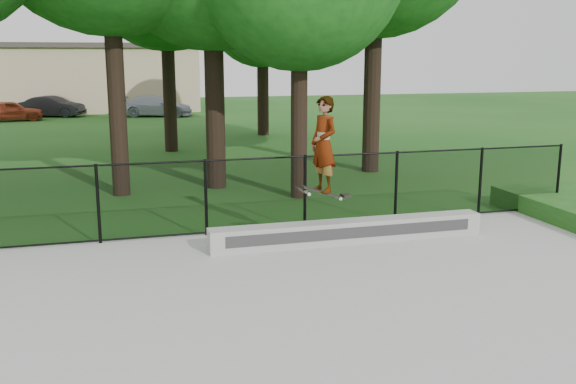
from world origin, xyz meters
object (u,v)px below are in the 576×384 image
object	(u,v)px
grind_ledge	(349,231)
car_c	(156,106)
car_b	(53,106)
skater_airborne	(324,146)
car_a	(11,111)

from	to	relation	value
grind_ledge	car_c	world-z (taller)	car_c
car_b	skater_airborne	distance (m)	30.23
car_c	skater_airborne	bearing A→B (deg)	-162.76
car_a	car_b	size ratio (longest dim) A/B	1.00
car_b	skater_airborne	bearing A→B (deg)	-145.14
car_a	skater_airborne	size ratio (longest dim) A/B	1.71
grind_ledge	car_a	world-z (taller)	car_a
grind_ledge	car_b	size ratio (longest dim) A/B	1.61
grind_ledge	car_c	bearing A→B (deg)	92.96
grind_ledge	car_a	distance (m)	28.73
car_b	grind_ledge	bearing A→B (deg)	-144.09
grind_ledge	car_b	distance (m)	30.25
car_c	car_b	bearing A→B (deg)	91.55
car_a	skater_airborne	world-z (taller)	skater_airborne
car_a	skater_airborne	bearing A→B (deg)	-170.05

